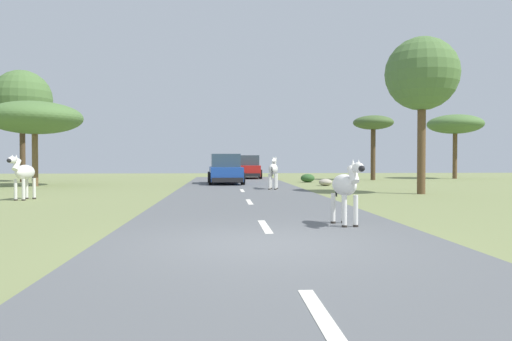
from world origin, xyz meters
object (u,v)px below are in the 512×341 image
at_px(tree_1, 373,124).
at_px(tree_3, 35,118).
at_px(zebra_0, 346,186).
at_px(tree_0, 422,75).
at_px(tree_2, 22,100).
at_px(zebra_2, 23,173).
at_px(rock_2, 326,182).
at_px(zebra_3, 273,169).
at_px(bush_0, 308,178).
at_px(car_1, 248,168).
at_px(car_0, 225,170).
at_px(tree_4, 455,125).

relative_size(tree_1, tree_3, 0.91).
relative_size(zebra_0, tree_1, 0.32).
height_order(zebra_0, tree_0, tree_0).
bearing_deg(tree_2, zebra_0, -55.41).
bearing_deg(zebra_2, rock_2, -138.03).
distance_m(tree_0, rock_2, 8.74).
bearing_deg(rock_2, zebra_0, -100.56).
bearing_deg(tree_3, zebra_3, -18.93).
xyz_separation_m(tree_2, bush_0, (18.46, -1.62, -5.09)).
bearing_deg(rock_2, zebra_2, -145.44).
xyz_separation_m(tree_0, tree_2, (-21.38, 12.65, 0.34)).
xyz_separation_m(tree_1, rock_2, (-5.04, -7.49, -3.82)).
relative_size(zebra_3, rock_2, 2.18).
bearing_deg(rock_2, bush_0, 93.59).
bearing_deg(tree_0, car_1, 110.65).
height_order(zebra_3, car_0, car_0).
height_order(tree_1, tree_2, tree_2).
bearing_deg(tree_4, bush_0, -156.55).
bearing_deg(tree_3, zebra_0, -53.48).
bearing_deg(zebra_3, car_1, 103.17).
bearing_deg(zebra_3, tree_0, -15.79).
height_order(zebra_2, tree_4, tree_4).
height_order(tree_0, rock_2, tree_0).
relative_size(zebra_2, tree_2, 0.24).
distance_m(zebra_3, bush_0, 8.57).
relative_size(car_1, rock_2, 5.84).
xyz_separation_m(car_1, rock_2, (3.78, -10.32, -0.65)).
bearing_deg(rock_2, tree_3, 177.79).
xyz_separation_m(zebra_0, bush_0, (2.85, 21.00, -0.62)).
distance_m(tree_1, tree_2, 23.85).
relative_size(car_0, rock_2, 5.85).
bearing_deg(tree_3, tree_4, 17.78).
bearing_deg(tree_2, tree_0, -30.61).
bearing_deg(tree_3, car_1, 38.51).
height_order(zebra_2, zebra_3, zebra_2).
xyz_separation_m(zebra_3, tree_0, (5.97, -3.05, 4.04)).
xyz_separation_m(tree_3, bush_0, (15.71, 3.64, -3.46)).
distance_m(zebra_0, car_1, 27.08).
relative_size(tree_0, tree_4, 1.34).
height_order(car_0, rock_2, car_0).
bearing_deg(tree_0, tree_4, 60.00).
xyz_separation_m(zebra_0, tree_3, (-12.86, 17.37, 2.84)).
bearing_deg(zebra_2, tree_2, -60.87).
xyz_separation_m(zebra_3, car_1, (-0.47, 14.05, -0.14)).
height_order(tree_4, bush_0, tree_4).
bearing_deg(tree_3, tree_1, 18.12).
xyz_separation_m(tree_0, tree_1, (2.38, 14.27, -1.01)).
relative_size(zebra_2, car_0, 0.39).
distance_m(zebra_2, car_0, 12.88).
distance_m(zebra_3, tree_1, 14.31).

